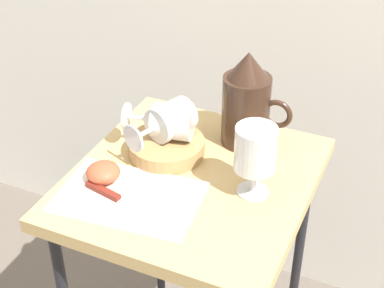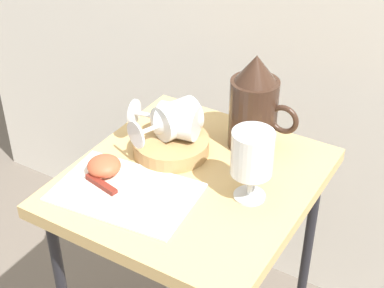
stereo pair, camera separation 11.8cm
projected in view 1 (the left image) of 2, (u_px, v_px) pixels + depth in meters
table at (192, 205)px, 1.27m from camera, size 0.48×0.52×0.72m
linen_napkin at (129, 197)px, 1.16m from camera, size 0.30×0.21×0.00m
basket_tray at (166, 147)px, 1.28m from camera, size 0.17×0.17×0.03m
pitcher at (246, 107)px, 1.28m from camera, size 0.16×0.11×0.22m
wine_glass_upright at (255, 153)px, 1.12m from camera, size 0.08×0.08×0.15m
wine_glass_tipped_near at (171, 122)px, 1.26m from camera, size 0.16×0.09×0.08m
wine_glass_tipped_far at (170, 120)px, 1.27m from camera, size 0.12×0.17×0.08m
apple_half_left at (103, 172)px, 1.20m from camera, size 0.07×0.07×0.04m
knife at (117, 199)px, 1.15m from camera, size 0.23×0.06×0.01m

